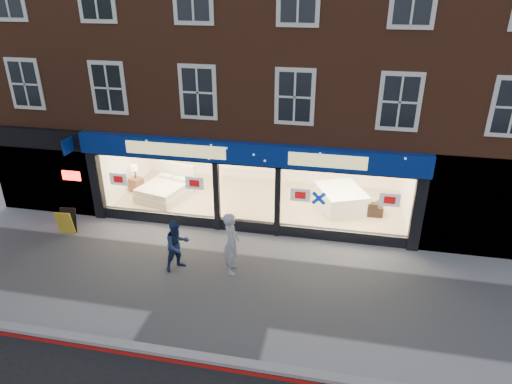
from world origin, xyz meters
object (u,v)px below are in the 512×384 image
(sofa, at_px, (357,205))
(a_board, at_px, (67,222))
(pedestrian_blue, at_px, (177,245))
(display_bed, at_px, (166,189))
(pedestrian_grey, at_px, (231,243))
(mattress_stack, at_px, (341,198))

(sofa, xyz_separation_m, a_board, (-9.73, -3.40, 0.07))
(a_board, distance_m, pedestrian_blue, 4.66)
(display_bed, xyz_separation_m, pedestrian_grey, (3.79, -4.27, 0.55))
(a_board, xyz_separation_m, pedestrian_grey, (6.10, -1.05, 0.52))
(pedestrian_grey, relative_size, pedestrian_blue, 1.20)
(a_board, height_order, pedestrian_grey, pedestrian_grey)
(pedestrian_blue, bearing_deg, a_board, 115.56)
(display_bed, bearing_deg, pedestrian_blue, -49.76)
(pedestrian_grey, bearing_deg, mattress_stack, -43.50)
(display_bed, distance_m, pedestrian_blue, 4.97)
(sofa, distance_m, pedestrian_blue, 7.01)
(sofa, height_order, a_board, a_board)
(display_bed, distance_m, mattress_stack, 6.83)
(sofa, bearing_deg, a_board, 17.88)
(mattress_stack, xyz_separation_m, pedestrian_grey, (-3.03, -4.71, 0.49))
(sofa, distance_m, pedestrian_grey, 5.77)
(a_board, bearing_deg, pedestrian_grey, -14.72)
(sofa, xyz_separation_m, pedestrian_blue, (-5.25, -4.63, 0.44))
(a_board, bearing_deg, display_bed, 49.43)
(a_board, relative_size, pedestrian_grey, 0.46)
(mattress_stack, relative_size, sofa, 1.26)
(display_bed, bearing_deg, a_board, -111.32)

